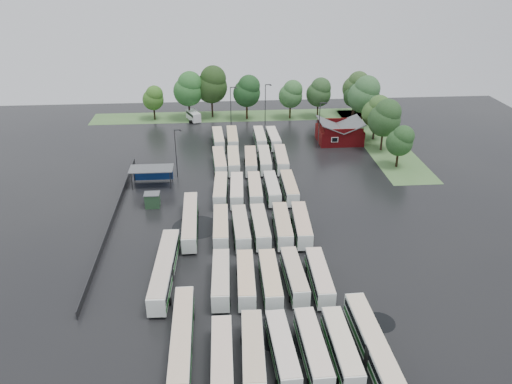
{
  "coord_description": "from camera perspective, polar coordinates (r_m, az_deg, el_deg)",
  "views": [
    {
      "loc": [
        -4.03,
        -66.53,
        40.81
      ],
      "look_at": [
        2.0,
        12.0,
        2.5
      ],
      "focal_mm": 35.0,
      "sensor_mm": 36.0,
      "label": 1
    }
  ],
  "objects": [
    {
      "name": "bus_r4c0",
      "position": [
        102.52,
        -4.19,
        3.46
      ],
      "size": [
        2.9,
        11.35,
        3.13
      ],
      "rotation": [
        0.0,
        0.0,
        0.05
      ],
      "color": "white",
      "rests_on": "ground"
    },
    {
      "name": "tree_east_3",
      "position": [
        129.15,
        12.32,
        10.87
      ],
      "size": [
        7.98,
        7.98,
        13.22
      ],
      "color": "black",
      "rests_on": "ground"
    },
    {
      "name": "bus_r3c3",
      "position": [
        91.0,
        1.83,
        0.42
      ],
      "size": [
        2.33,
        10.67,
        2.97
      ],
      "rotation": [
        0.0,
        0.0,
        0.01
      ],
      "color": "white",
      "rests_on": "ground"
    },
    {
      "name": "tree_north_4",
      "position": [
        133.97,
        4.05,
        11.13
      ],
      "size": [
        6.29,
        6.29,
        10.43
      ],
      "color": "black",
      "rests_on": "ground"
    },
    {
      "name": "bus_r0c2",
      "position": [
        56.9,
        3.04,
        -17.62
      ],
      "size": [
        2.81,
        10.78,
        2.97
      ],
      "rotation": [
        0.0,
        0.0,
        0.05
      ],
      "color": "white",
      "rests_on": "ground"
    },
    {
      "name": "bus_r2c0",
      "position": [
        78.49,
        -4.04,
        -4.04
      ],
      "size": [
        2.47,
        10.99,
        3.05
      ],
      "rotation": [
        0.0,
        0.0,
        -0.01
      ],
      "color": "white",
      "rests_on": "ground"
    },
    {
      "name": "tree_east_2",
      "position": [
        121.08,
        13.66,
        8.97
      ],
      "size": [
        6.53,
        6.53,
        10.82
      ],
      "color": "#31231B",
      "rests_on": "ground"
    },
    {
      "name": "lamp_post_ne",
      "position": [
        113.38,
        7.31,
        7.94
      ],
      "size": [
        1.64,
        0.32,
        10.64
      ],
      "color": "#2D2D30",
      "rests_on": "ground"
    },
    {
      "name": "minibus",
      "position": [
        134.21,
        -7.17,
        8.67
      ],
      "size": [
        4.18,
        6.21,
        2.55
      ],
      "rotation": [
        0.0,
        0.0,
        0.39
      ],
      "color": "white",
      "rests_on": "ground"
    },
    {
      "name": "puddle_0",
      "position": [
        61.16,
        1.26,
        -15.92
      ],
      "size": [
        5.53,
        5.53,
        0.01
      ],
      "primitive_type": "cylinder",
      "color": "black",
      "rests_on": "ground"
    },
    {
      "name": "bus_r3c0",
      "position": [
        90.49,
        -4.07,
        0.24
      ],
      "size": [
        2.8,
        11.01,
        3.04
      ],
      "rotation": [
        0.0,
        0.0,
        -0.05
      ],
      "color": "white",
      "rests_on": "ground"
    },
    {
      "name": "puddle_2",
      "position": [
        82.27,
        -6.89,
        -4.0
      ],
      "size": [
        7.81,
        7.81,
        0.01
      ],
      "primitive_type": "cylinder",
      "color": "black",
      "rests_on": "ground"
    },
    {
      "name": "tree_north_2",
      "position": [
        134.69,
        -5.05,
        12.16
      ],
      "size": [
        8.41,
        8.41,
        13.93
      ],
      "color": "black",
      "rests_on": "ground"
    },
    {
      "name": "puddle_3",
      "position": [
        77.74,
        2.77,
        -5.76
      ],
      "size": [
        3.1,
        3.1,
        0.01
      ],
      "primitive_type": "cylinder",
      "color": "black",
      "rests_on": "ground"
    },
    {
      "name": "bus_r2c1",
      "position": [
        78.2,
        -1.75,
        -4.1
      ],
      "size": [
        2.62,
        10.99,
        3.04
      ],
      "rotation": [
        0.0,
        0.0,
        0.03
      ],
      "color": "white",
      "rests_on": "ground"
    },
    {
      "name": "artic_bus_west_a",
      "position": [
        58.75,
        -8.45,
        -16.23
      ],
      "size": [
        2.4,
        15.94,
        2.95
      ],
      "rotation": [
        0.0,
        0.0,
        0.01
      ],
      "color": "white",
      "rests_on": "ground"
    },
    {
      "name": "artic_bus_west_c",
      "position": [
        69.72,
        -10.39,
        -8.64
      ],
      "size": [
        3.04,
        16.95,
        3.13
      ],
      "rotation": [
        0.0,
        0.0,
        -0.04
      ],
      "color": "white",
      "rests_on": "ground"
    },
    {
      "name": "bus_r4c2",
      "position": [
        102.73,
        -0.61,
        3.56
      ],
      "size": [
        2.82,
        11.18,
        3.09
      ],
      "rotation": [
        0.0,
        0.0,
        -0.04
      ],
      "color": "white",
      "rests_on": "ground"
    },
    {
      "name": "bus_r1c2",
      "position": [
        66.83,
        1.63,
        -9.92
      ],
      "size": [
        2.33,
        10.89,
        3.03
      ],
      "rotation": [
        0.0,
        0.0,
        -0.0
      ],
      "color": "white",
      "rests_on": "ground"
    },
    {
      "name": "artic_bus_east",
      "position": [
        58.25,
        13.4,
        -17.12
      ],
      "size": [
        2.8,
        16.64,
        3.08
      ],
      "rotation": [
        0.0,
        0.0,
        0.03
      ],
      "color": "white",
      "rests_on": "ground"
    },
    {
      "name": "tree_north_1",
      "position": [
        133.78,
        -7.69,
        11.63
      ],
      "size": [
        7.75,
        7.75,
        12.84
      ],
      "color": "black",
      "rests_on": "ground"
    },
    {
      "name": "utility_hut",
      "position": [
        89.27,
        -11.76,
        -0.9
      ],
      "size": [
        2.7,
        2.2,
        2.62
      ],
      "color": "#203F25",
      "rests_on": "ground"
    },
    {
      "name": "bus_r5c0",
      "position": [
        115.58,
        -4.33,
        6.06
      ],
      "size": [
        2.85,
        10.91,
        3.01
      ],
      "rotation": [
        0.0,
        0.0,
        0.05
      ],
      "color": "white",
      "rests_on": "ground"
    },
    {
      "name": "tree_north_3",
      "position": [
        132.95,
        -0.98,
        11.49
      ],
      "size": [
        7.16,
        7.16,
        11.86
      ],
      "color": "#361F12",
      "rests_on": "ground"
    },
    {
      "name": "puddle_4",
      "position": [
        64.46,
        13.93,
        -14.26
      ],
      "size": [
        3.86,
        3.86,
        0.01
      ],
      "primitive_type": "cylinder",
      "color": "black",
      "rests_on": "ground"
    },
    {
      "name": "bus_r1c3",
      "position": [
        67.74,
        4.39,
        -9.49
      ],
      "size": [
        2.59,
        10.68,
        2.96
      ],
      "rotation": [
        0.0,
        0.0,
        0.03
      ],
      "color": "white",
      "rests_on": "ground"
    },
    {
      "name": "bus_r1c4",
      "position": [
        67.8,
        7.26,
        -9.58
      ],
      "size": [
        2.47,
        10.84,
        3.01
      ],
      "rotation": [
        0.0,
        0.0,
        -0.02
      ],
      "color": "white",
      "rests_on": "ground"
    },
    {
      "name": "grass_strip_north",
      "position": [
        137.65,
        -1.7,
        8.68
      ],
      "size": [
        80.0,
        10.0,
        0.01
      ],
      "primitive_type": "cube",
      "color": "#477037",
      "rests_on": "ground"
    },
    {
      "name": "bus_r3c4",
      "position": [
        91.37,
        3.81,
        0.51
      ],
      "size": [
        2.37,
        10.85,
        3.02
      ],
      "rotation": [
        0.0,
        0.0,
        -0.01
      ],
      "color": "white",
      "rests_on": "ground"
    },
    {
      "name": "bus_r2c3",
      "position": [
        78.8,
        3.02,
        -3.85
      ],
      "size": [
        2.7,
        11.27,
        3.12
      ],
      "rotation": [
        0.0,
        0.0,
        -0.03
      ],
      "color": "white",
      "rests_on": "ground"
    },
    {
      "name": "tree_north_6",
      "position": [
        140.03,
        11.43,
        11.72
      ],
      "size": [
        7.13,
        7.13,
        11.82
      ],
      "color": "#36241A",
      "rests_on": "ground"
    },
    {
      "name": "bus_r5c3",
      "position": [
        115.85,
        0.44,
        6.18
      ],
      "size": [
        2.35,
        10.7,
        2.98
      ],
      "rotation": [
        0.0,
        0.0,
        0.01
      ],
      "color": "white",
      "rests_on": "ground"
    },
    {
      "name": "bus_r5c1",
      "position": [
        115.52,
        -2.72,
        6.13
      ],
      "size": [
        2.42,
        11.18,
        3.11
      ],
      "rotation": [
        0.0,
        0.0,
        0.0
      ],
      "color": "white",
      "rests_on": "ground"
    },
    {
      "name": "lamp_post_nw",
      "position": [
        98.71,
        -9.09,
        4.79
      ],
      "size": [
        1.52,
        0.3,
        9.88
      ],
      "color": "#2D2D30",
      "rests_on": "ground"
    },
    {
      "name": "artic_bus_west_b",
      "position": [
        80.95,
        -7.54,
        -3.25
      ],
      "size": [
        2.56,
        15.95,
        2.95
      ],
      "rotation": [
        0.0,
        0.0,
        0.02
      ],
      "color": "white",
      "rests_on": "ground"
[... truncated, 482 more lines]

